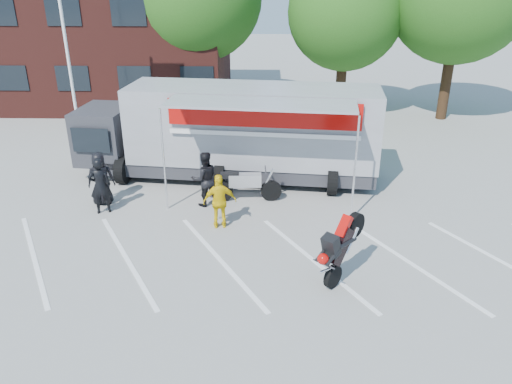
{
  "coord_description": "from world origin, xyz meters",
  "views": [
    {
      "loc": [
        1.38,
        -9.89,
        6.77
      ],
      "look_at": [
        1.09,
        2.36,
        1.3
      ],
      "focal_mm": 35.0,
      "sensor_mm": 36.0,
      "label": 1
    }
  ],
  "objects_px": {
    "transporter_truck": "(239,178)",
    "spectator_leather_c": "(205,179)",
    "flagpole": "(69,19)",
    "spectator_leather_a": "(101,178)",
    "tree_mid": "(346,12)",
    "parked_motorcycle": "(247,200)",
    "spectator_hivis": "(220,201)",
    "stunt_bike_rider": "(347,276)",
    "spectator_leather_b": "(100,186)"
  },
  "relations": [
    {
      "from": "spectator_leather_c",
      "to": "spectator_hivis",
      "type": "height_order",
      "value": "spectator_leather_c"
    },
    {
      "from": "flagpole",
      "to": "stunt_bike_rider",
      "type": "bearing_deg",
      "value": -45.33
    },
    {
      "from": "flagpole",
      "to": "spectator_leather_a",
      "type": "distance_m",
      "value": 7.51
    },
    {
      "from": "flagpole",
      "to": "parked_motorcycle",
      "type": "xyz_separation_m",
      "value": [
        6.99,
        -5.4,
        -5.05
      ]
    },
    {
      "from": "spectator_leather_a",
      "to": "spectator_hivis",
      "type": "xyz_separation_m",
      "value": [
        3.84,
        -1.49,
        -0.04
      ]
    },
    {
      "from": "spectator_hivis",
      "to": "transporter_truck",
      "type": "bearing_deg",
      "value": -103.96
    },
    {
      "from": "tree_mid",
      "to": "spectator_leather_a",
      "type": "height_order",
      "value": "tree_mid"
    },
    {
      "from": "spectator_leather_b",
      "to": "flagpole",
      "type": "bearing_deg",
      "value": -88.01
    },
    {
      "from": "transporter_truck",
      "to": "spectator_leather_a",
      "type": "height_order",
      "value": "spectator_leather_a"
    },
    {
      "from": "stunt_bike_rider",
      "to": "parked_motorcycle",
      "type": "bearing_deg",
      "value": 162.59
    },
    {
      "from": "spectator_leather_a",
      "to": "spectator_leather_c",
      "type": "distance_m",
      "value": 3.25
    },
    {
      "from": "transporter_truck",
      "to": "spectator_hivis",
      "type": "height_order",
      "value": "transporter_truck"
    },
    {
      "from": "spectator_leather_a",
      "to": "transporter_truck",
      "type": "bearing_deg",
      "value": -165.23
    },
    {
      "from": "tree_mid",
      "to": "spectator_leather_b",
      "type": "height_order",
      "value": "tree_mid"
    },
    {
      "from": "tree_mid",
      "to": "stunt_bike_rider",
      "type": "relative_size",
      "value": 4.13
    },
    {
      "from": "parked_motorcycle",
      "to": "stunt_bike_rider",
      "type": "bearing_deg",
      "value": -151.73
    },
    {
      "from": "transporter_truck",
      "to": "spectator_leather_c",
      "type": "distance_m",
      "value": 2.57
    },
    {
      "from": "tree_mid",
      "to": "parked_motorcycle",
      "type": "xyz_separation_m",
      "value": [
        -4.26,
        -10.4,
        -4.94
      ]
    },
    {
      "from": "spectator_leather_a",
      "to": "stunt_bike_rider",
      "type": "bearing_deg",
      "value": 137.7
    },
    {
      "from": "stunt_bike_rider",
      "to": "spectator_hivis",
      "type": "relative_size",
      "value": 1.15
    },
    {
      "from": "stunt_bike_rider",
      "to": "spectator_leather_c",
      "type": "relative_size",
      "value": 1.06
    },
    {
      "from": "parked_motorcycle",
      "to": "spectator_leather_b",
      "type": "height_order",
      "value": "spectator_leather_b"
    },
    {
      "from": "spectator_leather_b",
      "to": "tree_mid",
      "type": "bearing_deg",
      "value": -147.81
    },
    {
      "from": "parked_motorcycle",
      "to": "spectator_leather_a",
      "type": "relative_size",
      "value": 1.33
    },
    {
      "from": "flagpole",
      "to": "stunt_bike_rider",
      "type": "relative_size",
      "value": 4.31
    },
    {
      "from": "spectator_leather_a",
      "to": "spectator_leather_b",
      "type": "relative_size",
      "value": 0.97
    },
    {
      "from": "tree_mid",
      "to": "spectator_hivis",
      "type": "distance_m",
      "value": 13.81
    },
    {
      "from": "tree_mid",
      "to": "spectator_hivis",
      "type": "xyz_separation_m",
      "value": [
        -4.94,
        -12.21,
        -4.14
      ]
    },
    {
      "from": "tree_mid",
      "to": "transporter_truck",
      "type": "xyz_separation_m",
      "value": [
        -4.61,
        -8.5,
        -4.94
      ]
    },
    {
      "from": "tree_mid",
      "to": "stunt_bike_rider",
      "type": "distance_m",
      "value": 15.58
    },
    {
      "from": "stunt_bike_rider",
      "to": "spectator_leather_c",
      "type": "bearing_deg",
      "value": 175.89
    },
    {
      "from": "transporter_truck",
      "to": "spectator_leather_a",
      "type": "relative_size",
      "value": 6.02
    },
    {
      "from": "parked_motorcycle",
      "to": "spectator_leather_a",
      "type": "distance_m",
      "value": 4.62
    },
    {
      "from": "flagpole",
      "to": "spectator_leather_c",
      "type": "distance_m",
      "value": 9.11
    },
    {
      "from": "parked_motorcycle",
      "to": "flagpole",
      "type": "bearing_deg",
      "value": 49.46
    },
    {
      "from": "parked_motorcycle",
      "to": "spectator_leather_c",
      "type": "relative_size",
      "value": 1.29
    },
    {
      "from": "transporter_truck",
      "to": "spectator_hivis",
      "type": "distance_m",
      "value": 3.8
    },
    {
      "from": "spectator_leather_b",
      "to": "spectator_leather_c",
      "type": "height_order",
      "value": "spectator_leather_b"
    },
    {
      "from": "parked_motorcycle",
      "to": "spectator_hivis",
      "type": "distance_m",
      "value": 2.09
    },
    {
      "from": "spectator_hivis",
      "to": "spectator_leather_a",
      "type": "bearing_deg",
      "value": -29.97
    },
    {
      "from": "spectator_leather_c",
      "to": "spectator_leather_b",
      "type": "bearing_deg",
      "value": -9.42
    },
    {
      "from": "stunt_bike_rider",
      "to": "transporter_truck",
      "type": "bearing_deg",
      "value": 156.89
    },
    {
      "from": "flagpole",
      "to": "spectator_leather_c",
      "type": "height_order",
      "value": "flagpole"
    },
    {
      "from": "flagpole",
      "to": "transporter_truck",
      "type": "bearing_deg",
      "value": -27.83
    },
    {
      "from": "transporter_truck",
      "to": "stunt_bike_rider",
      "type": "height_order",
      "value": "transporter_truck"
    },
    {
      "from": "spectator_hivis",
      "to": "spectator_leather_c",
      "type": "bearing_deg",
      "value": -76.77
    },
    {
      "from": "parked_motorcycle",
      "to": "stunt_bike_rider",
      "type": "xyz_separation_m",
      "value": [
        2.59,
        -4.28,
        0.0
      ]
    },
    {
      "from": "spectator_leather_b",
      "to": "spectator_hivis",
      "type": "distance_m",
      "value": 3.76
    },
    {
      "from": "stunt_bike_rider",
      "to": "spectator_leather_a",
      "type": "xyz_separation_m",
      "value": [
        -7.11,
        3.97,
        0.85
      ]
    },
    {
      "from": "flagpole",
      "to": "parked_motorcycle",
      "type": "bearing_deg",
      "value": -37.7
    }
  ]
}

